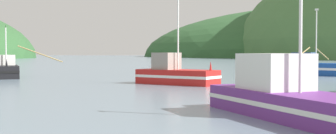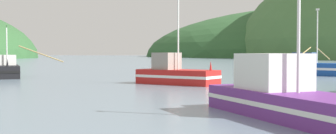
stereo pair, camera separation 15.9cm
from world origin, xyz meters
name	(u,v)px [view 2 (the right image)]	position (x,y,z in m)	size (l,w,h in m)	color
fishing_boat_black	(7,70)	(-11.93, 34.08, 0.74)	(9.32, 6.66, 5.00)	black
fishing_boat_purple	(290,98)	(12.23, 11.09, 0.77)	(6.85, 9.39, 5.89)	#6B2D84
fishing_boat_blue	(312,67)	(17.64, 42.86, 0.86)	(7.61, 10.15, 6.97)	#19479E
fishing_boat_red	(176,74)	(5.43, 27.88, 0.78)	(6.75, 4.81, 6.70)	red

